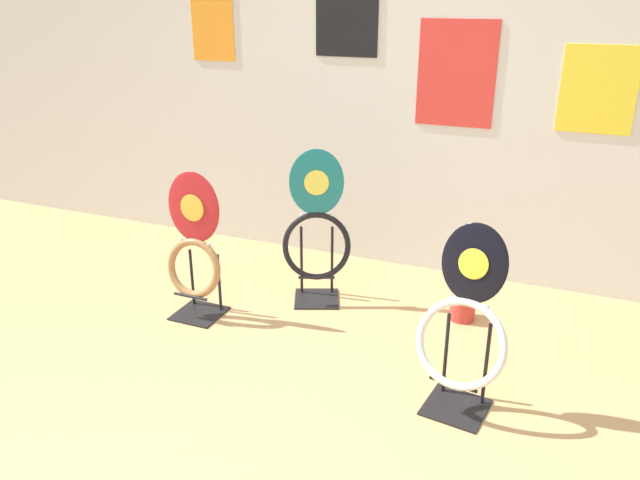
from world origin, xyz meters
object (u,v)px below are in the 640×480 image
object	(u,v)px
toilet_seat_display_jazz_black	(464,328)
paint_can	(463,308)
toilet_seat_display_crimson_swirl	(194,252)
toilet_seat_display_teal_sax	(317,234)

from	to	relation	value
toilet_seat_display_jazz_black	paint_can	distance (m)	0.96
toilet_seat_display_crimson_swirl	toilet_seat_display_jazz_black	xyz separation A→B (m)	(1.63, -0.31, 0.02)
toilet_seat_display_crimson_swirl	toilet_seat_display_teal_sax	world-z (taller)	toilet_seat_display_teal_sax
paint_can	toilet_seat_display_crimson_swirl	bearing A→B (deg)	-159.28
toilet_seat_display_teal_sax	toilet_seat_display_jazz_black	xyz separation A→B (m)	(1.05, -0.77, -0.02)
toilet_seat_display_crimson_swirl	toilet_seat_display_teal_sax	size ratio (longest dim) A/B	0.92
paint_can	toilet_seat_display_jazz_black	bearing A→B (deg)	-80.95
toilet_seat_display_crimson_swirl	toilet_seat_display_teal_sax	bearing A→B (deg)	37.92
toilet_seat_display_teal_sax	toilet_seat_display_jazz_black	bearing A→B (deg)	-36.33
toilet_seat_display_crimson_swirl	toilet_seat_display_teal_sax	distance (m)	0.75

